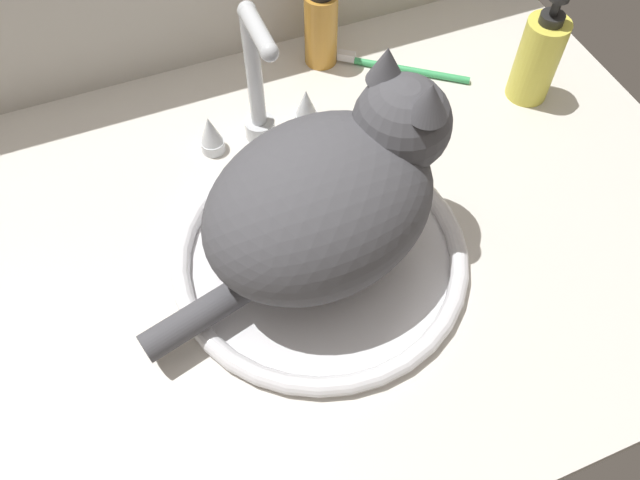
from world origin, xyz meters
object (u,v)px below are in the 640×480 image
at_px(soap_pump_bottle, 538,57).
at_px(amber_bottle, 321,26).
at_px(sink_basin, 320,255).
at_px(cat, 333,195).
at_px(toothbrush, 400,68).
at_px(faucet, 258,95).

bearing_deg(soap_pump_bottle, amber_bottle, 144.21).
xyz_separation_m(sink_basin, cat, (0.02, 0.00, 0.10)).
height_order(cat, soap_pump_bottle, cat).
height_order(soap_pump_bottle, amber_bottle, soap_pump_bottle).
distance_m(amber_bottle, toothbrush, 0.13).
relative_size(amber_bottle, toothbrush, 0.78).
height_order(soap_pump_bottle, toothbrush, soap_pump_bottle).
xyz_separation_m(sink_basin, toothbrush, (0.23, 0.26, -0.00)).
distance_m(sink_basin, faucet, 0.22).
height_order(cat, amber_bottle, cat).
relative_size(cat, amber_bottle, 2.96).
height_order(sink_basin, amber_bottle, amber_bottle).
xyz_separation_m(soap_pump_bottle, amber_bottle, (-0.24, 0.18, -0.00)).
relative_size(faucet, cat, 0.55).
xyz_separation_m(faucet, soap_pump_bottle, (0.38, -0.06, -0.01)).
relative_size(soap_pump_bottle, toothbrush, 1.01).
bearing_deg(soap_pump_bottle, toothbrush, 142.96).
bearing_deg(cat, toothbrush, 49.99).
bearing_deg(toothbrush, faucet, -167.10).
relative_size(sink_basin, soap_pump_bottle, 2.08).
xyz_separation_m(faucet, cat, (0.02, -0.20, 0.03)).
bearing_deg(amber_bottle, soap_pump_bottle, -35.79).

